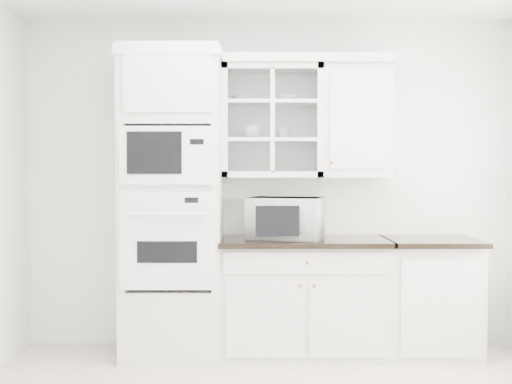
{
  "coord_description": "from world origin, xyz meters",
  "views": [
    {
      "loc": [
        -0.11,
        -3.59,
        1.46
      ],
      "look_at": [
        -0.1,
        1.05,
        1.3
      ],
      "focal_mm": 45.0,
      "sensor_mm": 36.0,
      "label": 1
    }
  ],
  "objects": [
    {
      "name": "extra_base_cabinet",
      "position": [
        1.28,
        1.45,
        0.46
      ],
      "size": [
        0.72,
        0.67,
        0.92
      ],
      "color": "silver",
      "rests_on": "ground"
    },
    {
      "name": "countertop_microwave",
      "position": [
        0.13,
        1.42,
        1.08
      ],
      "size": [
        0.66,
        0.59,
        0.33
      ],
      "primitive_type": "imported",
      "rotation": [
        0.0,
        0.0,
        2.89
      ],
      "color": "white",
      "rests_on": "base_cabinet_run"
    },
    {
      "name": "cup_a",
      "position": [
        -0.13,
        1.58,
        1.76
      ],
      "size": [
        0.14,
        0.14,
        0.11
      ],
      "primitive_type": "imported",
      "rotation": [
        0.0,
        0.0,
        -0.01
      ],
      "color": "white",
      "rests_on": "upper_cabinet_glass"
    },
    {
      "name": "oven_column",
      "position": [
        -0.75,
        1.42,
        1.2
      ],
      "size": [
        0.76,
        0.68,
        2.4
      ],
      "color": "silver",
      "rests_on": "ground"
    },
    {
      "name": "crown_molding",
      "position": [
        -0.07,
        1.56,
        2.33
      ],
      "size": [
        2.14,
        0.38,
        0.07
      ],
      "primitive_type": "cube",
      "color": "silver",
      "rests_on": "room_shell"
    },
    {
      "name": "bowl_b",
      "position": [
        0.16,
        1.59,
        2.04
      ],
      "size": [
        0.18,
        0.18,
        0.05
      ],
      "primitive_type": "imported",
      "rotation": [
        0.0,
        0.0,
        -0.08
      ],
      "color": "white",
      "rests_on": "upper_cabinet_glass"
    },
    {
      "name": "upper_cabinet_solid",
      "position": [
        0.71,
        1.58,
        1.85
      ],
      "size": [
        0.55,
        0.33,
        0.9
      ],
      "primitive_type": "cube",
      "color": "silver",
      "rests_on": "room_shell"
    },
    {
      "name": "bowl_a",
      "position": [
        -0.2,
        1.57,
        2.03
      ],
      "size": [
        0.25,
        0.25,
        0.05
      ],
      "primitive_type": "imported",
      "rotation": [
        0.0,
        0.0,
        0.35
      ],
      "color": "white",
      "rests_on": "upper_cabinet_glass"
    },
    {
      "name": "cup_b",
      "position": [
        0.12,
        1.6,
        1.75
      ],
      "size": [
        0.12,
        0.12,
        0.09
      ],
      "primitive_type": "imported",
      "rotation": [
        0.0,
        0.0,
        -0.28
      ],
      "color": "white",
      "rests_on": "upper_cabinet_glass"
    },
    {
      "name": "room_shell",
      "position": [
        0.0,
        0.43,
        1.78
      ],
      "size": [
        4.0,
        3.5,
        2.7
      ],
      "color": "white",
      "rests_on": "ground"
    },
    {
      "name": "base_cabinet_run",
      "position": [
        0.28,
        1.45,
        0.46
      ],
      "size": [
        1.32,
        0.67,
        0.92
      ],
      "color": "silver",
      "rests_on": "ground"
    },
    {
      "name": "upper_cabinet_glass",
      "position": [
        0.03,
        1.58,
        1.85
      ],
      "size": [
        0.8,
        0.33,
        0.9
      ],
      "color": "silver",
      "rests_on": "room_shell"
    }
  ]
}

